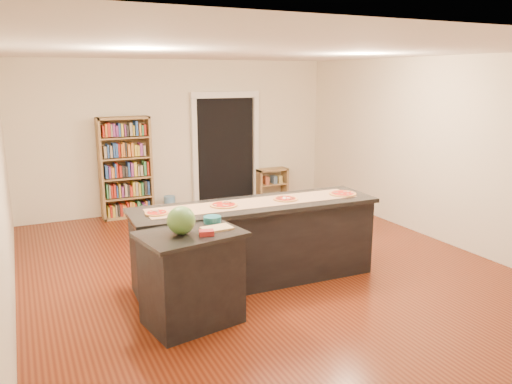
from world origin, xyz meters
name	(u,v)px	position (x,y,z in m)	size (l,w,h in m)	color
room	(263,165)	(0.00, 0.00, 1.40)	(6.00, 7.00, 2.80)	beige
doorway	(226,144)	(0.90, 3.46, 1.20)	(1.40, 0.09, 2.21)	black
kitchen_island	(256,242)	(-0.26, -0.34, 0.50)	(3.04, 0.82, 1.00)	black
side_counter	(192,278)	(-1.33, -1.05, 0.50)	(0.99, 0.73, 0.98)	black
bookshelf	(126,168)	(-1.10, 3.29, 0.90)	(0.90, 0.32, 1.81)	#99794A
low_shelf	(272,184)	(1.86, 3.31, 0.32)	(0.65, 0.28, 0.65)	#99794A
waste_bin	(170,204)	(-0.34, 3.24, 0.16)	(0.21, 0.21, 0.31)	#5389B9
kraft_paper	(255,203)	(-0.26, -0.32, 1.00)	(2.64, 0.47, 0.00)	#936F4C
watermelon	(181,220)	(-1.42, -1.06, 1.12)	(0.28, 0.28, 0.28)	#144214
cutting_board	(217,228)	(-1.05, -1.07, 0.99)	(0.30, 0.20, 0.02)	tan
package_red	(206,233)	(-1.21, -1.21, 1.01)	(0.14, 0.10, 0.05)	maroon
package_teal	(212,220)	(-1.01, -0.83, 1.02)	(0.19, 0.19, 0.07)	#195966
pizza_a	(157,213)	(-1.47, -0.30, 1.02)	(0.28, 0.28, 0.02)	tan
pizza_b	(224,205)	(-0.66, -0.30, 1.02)	(0.34, 0.34, 0.02)	tan
pizza_c	(285,199)	(0.14, -0.35, 1.02)	(0.30, 0.30, 0.02)	tan
pizza_d	(343,194)	(0.95, -0.43, 1.02)	(0.34, 0.34, 0.02)	tan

